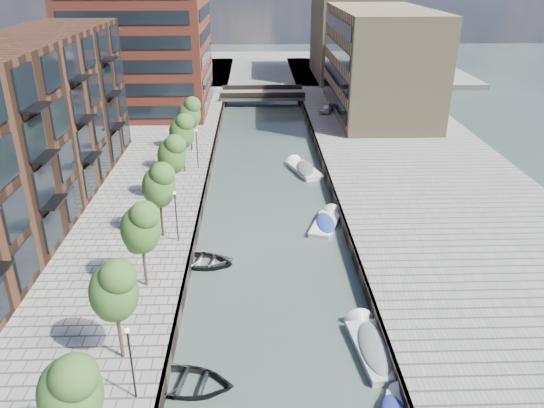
{
  "coord_description": "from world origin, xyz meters",
  "views": [
    {
      "loc": [
        -1.18,
        -11.89,
        20.3
      ],
      "look_at": [
        0.0,
        25.11,
        3.5
      ],
      "focal_mm": 35.0,
      "sensor_mm": 36.0,
      "label": 1
    }
  ],
  "objects_px": {
    "motorboat_2": "(327,222)",
    "motorboat_4": "(303,169)",
    "tree_1": "(113,289)",
    "car": "(326,108)",
    "tree_3": "(158,184)",
    "motorboat_3": "(326,223)",
    "bridge": "(263,94)",
    "sloop_4": "(201,264)",
    "tree_0": "(70,390)",
    "tree_4": "(172,154)",
    "tree_5": "(182,130)",
    "motorboat_1": "(371,345)",
    "tree_6": "(189,112)",
    "sloop_3": "(203,263)",
    "sloop_1": "(187,387)",
    "tree_2": "(140,226)"
  },
  "relations": [
    {
      "from": "tree_4",
      "to": "tree_6",
      "type": "height_order",
      "value": "same"
    },
    {
      "from": "bridge",
      "to": "motorboat_2",
      "type": "distance_m",
      "value": 43.67
    },
    {
      "from": "sloop_3",
      "to": "car",
      "type": "height_order",
      "value": "car"
    },
    {
      "from": "motorboat_4",
      "to": "sloop_3",
      "type": "bearing_deg",
      "value": -115.6
    },
    {
      "from": "bridge",
      "to": "tree_0",
      "type": "distance_m",
      "value": 68.64
    },
    {
      "from": "tree_2",
      "to": "tree_6",
      "type": "xyz_separation_m",
      "value": [
        0.0,
        28.0,
        0.0
      ]
    },
    {
      "from": "tree_5",
      "to": "sloop_4",
      "type": "relative_size",
      "value": 1.21
    },
    {
      "from": "car",
      "to": "tree_6",
      "type": "bearing_deg",
      "value": -118.17
    },
    {
      "from": "tree_4",
      "to": "tree_0",
      "type": "bearing_deg",
      "value": -90.0
    },
    {
      "from": "sloop_4",
      "to": "tree_1",
      "type": "bearing_deg",
      "value": 178.61
    },
    {
      "from": "bridge",
      "to": "tree_6",
      "type": "height_order",
      "value": "tree_6"
    },
    {
      "from": "tree_0",
      "to": "motorboat_3",
      "type": "xyz_separation_m",
      "value": [
        13.19,
        24.33,
        -5.11
      ]
    },
    {
      "from": "tree_3",
      "to": "tree_4",
      "type": "xyz_separation_m",
      "value": [
        0.0,
        7.0,
        0.0
      ]
    },
    {
      "from": "tree_1",
      "to": "motorboat_1",
      "type": "height_order",
      "value": "tree_1"
    },
    {
      "from": "sloop_4",
      "to": "tree_2",
      "type": "bearing_deg",
      "value": 157.13
    },
    {
      "from": "motorboat_2",
      "to": "car",
      "type": "relative_size",
      "value": 1.56
    },
    {
      "from": "tree_1",
      "to": "car",
      "type": "xyz_separation_m",
      "value": [
        17.44,
        51.08,
        -3.71
      ]
    },
    {
      "from": "tree_0",
      "to": "motorboat_4",
      "type": "distance_m",
      "value": 39.59
    },
    {
      "from": "tree_2",
      "to": "motorboat_2",
      "type": "xyz_separation_m",
      "value": [
        13.34,
        10.62,
        -5.21
      ]
    },
    {
      "from": "tree_1",
      "to": "tree_5",
      "type": "xyz_separation_m",
      "value": [
        0.0,
        28.0,
        0.0
      ]
    },
    {
      "from": "tree_0",
      "to": "motorboat_2",
      "type": "height_order",
      "value": "tree_0"
    },
    {
      "from": "motorboat_3",
      "to": "motorboat_4",
      "type": "bearing_deg",
      "value": 93.82
    },
    {
      "from": "tree_0",
      "to": "motorboat_3",
      "type": "bearing_deg",
      "value": 61.53
    },
    {
      "from": "tree_5",
      "to": "motorboat_3",
      "type": "xyz_separation_m",
      "value": [
        13.19,
        -10.67,
        -5.11
      ]
    },
    {
      "from": "sloop_3",
      "to": "sloop_4",
      "type": "bearing_deg",
      "value": 156.19
    },
    {
      "from": "sloop_1",
      "to": "sloop_3",
      "type": "relative_size",
      "value": 1.1
    },
    {
      "from": "tree_3",
      "to": "motorboat_4",
      "type": "relative_size",
      "value": 0.98
    },
    {
      "from": "tree_3",
      "to": "sloop_3",
      "type": "distance_m",
      "value": 6.76
    },
    {
      "from": "tree_6",
      "to": "sloop_4",
      "type": "relative_size",
      "value": 1.21
    },
    {
      "from": "bridge",
      "to": "tree_0",
      "type": "height_order",
      "value": "tree_0"
    },
    {
      "from": "tree_1",
      "to": "sloop_4",
      "type": "relative_size",
      "value": 1.21
    },
    {
      "from": "tree_3",
      "to": "sloop_1",
      "type": "relative_size",
      "value": 1.16
    },
    {
      "from": "tree_2",
      "to": "tree_6",
      "type": "height_order",
      "value": "same"
    },
    {
      "from": "tree_2",
      "to": "motorboat_3",
      "type": "bearing_deg",
      "value": 38.06
    },
    {
      "from": "motorboat_2",
      "to": "motorboat_4",
      "type": "height_order",
      "value": "motorboat_4"
    },
    {
      "from": "sloop_1",
      "to": "car",
      "type": "bearing_deg",
      "value": -4.58
    },
    {
      "from": "tree_3",
      "to": "motorboat_3",
      "type": "relative_size",
      "value": 1.16
    },
    {
      "from": "bridge",
      "to": "motorboat_4",
      "type": "height_order",
      "value": "bridge"
    },
    {
      "from": "tree_0",
      "to": "tree_3",
      "type": "bearing_deg",
      "value": 90.0
    },
    {
      "from": "sloop_4",
      "to": "motorboat_2",
      "type": "height_order",
      "value": "motorboat_2"
    },
    {
      "from": "tree_0",
      "to": "sloop_1",
      "type": "distance_m",
      "value": 8.5
    },
    {
      "from": "tree_0",
      "to": "tree_1",
      "type": "relative_size",
      "value": 1.0
    },
    {
      "from": "tree_3",
      "to": "motorboat_2",
      "type": "bearing_deg",
      "value": 15.19
    },
    {
      "from": "sloop_1",
      "to": "tree_5",
      "type": "bearing_deg",
      "value": 17.12
    },
    {
      "from": "motorboat_2",
      "to": "motorboat_4",
      "type": "relative_size",
      "value": 0.91
    },
    {
      "from": "tree_5",
      "to": "motorboat_1",
      "type": "height_order",
      "value": "tree_5"
    },
    {
      "from": "tree_2",
      "to": "motorboat_4",
      "type": "distance_m",
      "value": 26.82
    },
    {
      "from": "motorboat_2",
      "to": "car",
      "type": "xyz_separation_m",
      "value": [
        4.1,
        33.46,
        1.5
      ]
    },
    {
      "from": "tree_3",
      "to": "tree_6",
      "type": "bearing_deg",
      "value": 90.0
    },
    {
      "from": "tree_6",
      "to": "car",
      "type": "xyz_separation_m",
      "value": [
        17.44,
        16.08,
        -3.71
      ]
    }
  ]
}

